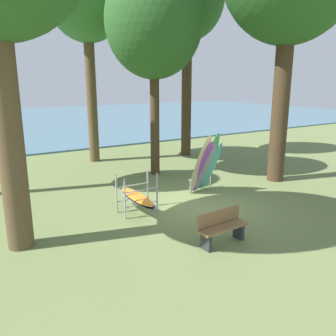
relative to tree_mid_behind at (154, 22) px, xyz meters
name	(u,v)px	position (x,y,z in m)	size (l,w,h in m)	color
ground_plane	(199,205)	(-0.78, -4.22, -6.28)	(80.00, 80.00, 0.00)	olive
lake_water	(26,121)	(-0.78, 24.95, -6.23)	(80.00, 36.00, 0.10)	#477084
tree_mid_behind	(154,22)	(0.00, 0.00, 0.00)	(3.95, 3.95, 8.60)	#42301E
tree_deep_back	(188,0)	(3.53, 2.68, 1.70)	(3.74, 3.74, 10.28)	#42301E
leaning_board_pile	(206,166)	(0.20, -3.31, -5.26)	(1.45, 1.21, 2.26)	#C6B289
board_storage_rack	(137,198)	(-2.80, -3.72, -5.81)	(1.15, 2.13, 1.25)	#9EA0A5
park_bench	(222,226)	(-2.01, -6.77, -5.83)	(1.42, 0.49, 0.85)	#2D2D33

